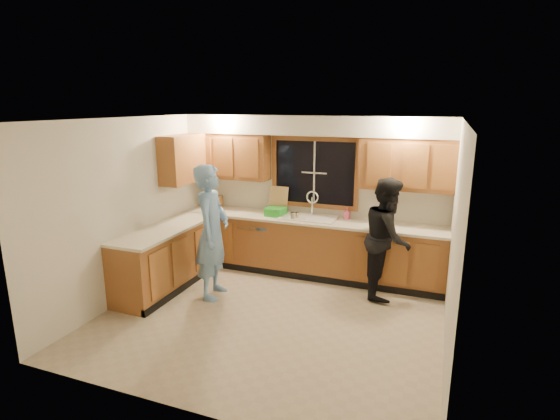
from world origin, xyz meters
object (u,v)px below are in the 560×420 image
Objects in this scene: woman at (387,238)px; dish_crate at (276,212)px; sink at (308,222)px; man at (212,232)px; dishwasher at (259,243)px; knife_block at (219,202)px; soap_bottle at (347,213)px; stove at (142,272)px; bowl at (385,222)px.

dish_crate is (-1.81, 0.34, 0.14)m from woman.
man is (-1.00, -1.27, 0.08)m from sink.
dish_crate reaches higher than dishwasher.
woman reaches higher than knife_block.
soap_bottle is at bearing -7.27° from knife_block.
man is (0.80, 0.55, 0.49)m from stove.
sink is 1.66m from knife_block.
stove is 3.72× the size of bowl.
stove is at bearing -134.61° from sink.
dishwasher is 4.55× the size of soap_bottle.
knife_block is 0.91× the size of bowl.
woman is at bearing 25.33° from stove.
stove is at bearing -103.25° from knife_block.
bowl is (2.17, 1.34, 0.01)m from man.
soap_bottle is at bearing 7.71° from dishwasher.
sink reaches higher than dishwasher.
soap_bottle is at bearing 10.69° from dish_crate.
man reaches higher than woman.
woman reaches higher than stove.
man is (-0.15, -1.26, 0.53)m from dishwasher.
man is at bearing 34.56° from stove.
man is 10.45× the size of soap_bottle.
dish_crate reaches higher than stove.
knife_block is 1.22× the size of soap_bottle.
knife_block is (-1.65, 0.11, 0.17)m from sink.
sink reaches higher than stove.
sink is at bearing -176.87° from bowl.
woman is 9.42× the size of soap_bottle.
dishwasher is at bearing -16.59° from man.
soap_bottle is (1.57, 1.45, 0.07)m from man.
sink reaches higher than bowl.
knife_block reaches higher than dish_crate.
woman is (2.27, 0.90, -0.09)m from man.
woman is at bearing -78.09° from man.
knife_block reaches higher than dishwasher.
knife_block is (-0.65, 1.39, 0.09)m from man.
bowl is at bearing -68.10° from man.
stove is at bearing -125.08° from dish_crate.
man reaches higher than dish_crate.
stove is 4.99× the size of soap_bottle.
man is 6.52× the size of dish_crate.
woman is at bearing -16.24° from sink.
dish_crate is (1.26, 1.79, 0.54)m from stove.
sink is 4.77× the size of soap_bottle.
stove is 3.11× the size of dish_crate.
soap_bottle reaches higher than dishwasher.
soap_bottle is (2.37, 2.00, 0.56)m from stove.
dish_crate is (-0.54, -0.03, 0.12)m from sink.
stove is 2.25m from dish_crate.
bowl is (2.97, 1.89, 0.50)m from stove.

